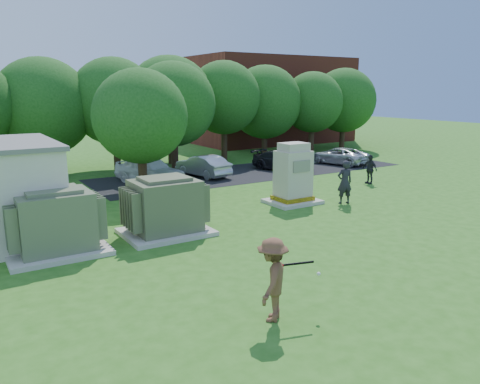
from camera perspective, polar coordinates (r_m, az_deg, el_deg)
ground at (r=14.73m, az=8.39°, el=-7.80°), size 120.00×120.00×0.00m
brick_building at (r=46.21m, az=3.80°, el=11.10°), size 15.00×8.00×8.00m
parking_strip at (r=29.27m, az=1.71°, el=2.49°), size 20.00×6.00×0.01m
transformer_left at (r=15.70m, az=-21.60°, el=-3.56°), size 3.00×2.40×2.07m
transformer_right at (r=16.71m, az=-9.08°, el=-1.89°), size 3.00×2.40×2.07m
generator_cabinet at (r=21.11m, az=6.48°, el=1.82°), size 2.25×1.84×2.74m
picnic_table at (r=22.06m, az=-8.31°, el=0.42°), size 1.94×1.46×0.83m
batter at (r=10.51m, az=3.97°, el=-10.61°), size 1.39×1.34×1.90m
person_by_generator at (r=21.44m, az=12.64°, el=1.18°), size 0.82×0.66×1.97m
person_walking_right at (r=26.42m, az=15.53°, el=2.69°), size 0.44×0.95×1.59m
car_white at (r=26.11m, az=-10.98°, el=2.69°), size 3.21×4.70×1.48m
car_silver_a at (r=27.73m, az=-4.54°, el=3.22°), size 2.01×4.04×1.27m
car_dark at (r=29.84m, az=5.23°, el=3.80°), size 2.91×4.47×1.21m
car_silver_b at (r=32.94m, az=11.90°, el=4.35°), size 2.81×4.47×1.15m
batting_equipment at (r=10.67m, az=6.90°, el=-8.93°), size 1.15×0.32×0.41m
tree_row at (r=30.91m, az=-11.84°, el=10.50°), size 41.30×13.30×7.30m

